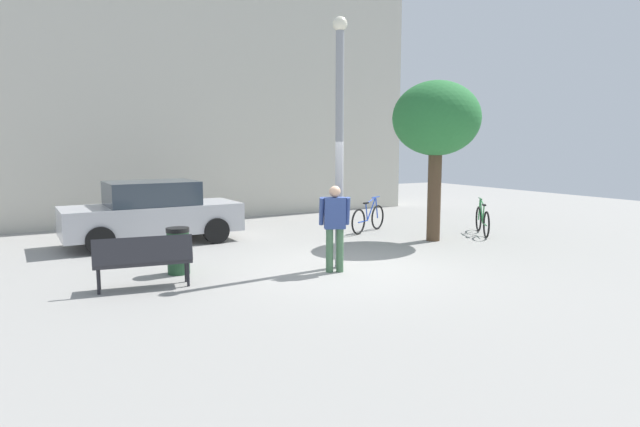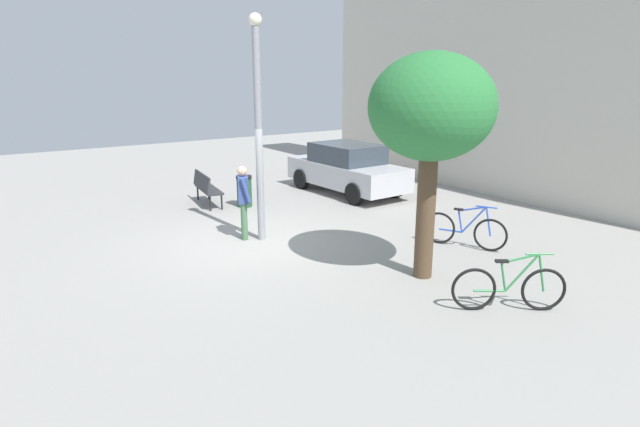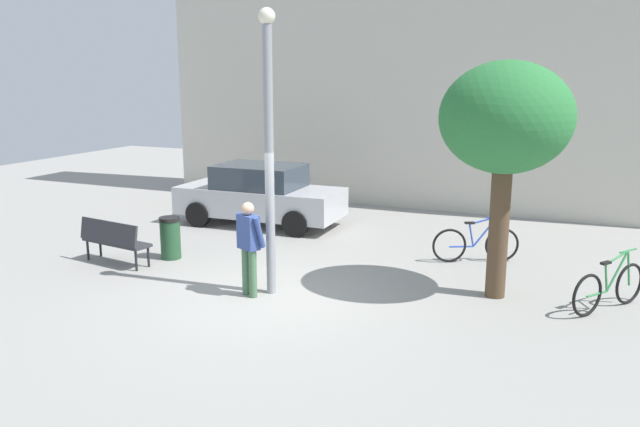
% 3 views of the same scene
% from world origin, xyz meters
% --- Properties ---
extents(ground_plane, '(36.00, 36.00, 0.00)m').
position_xyz_m(ground_plane, '(0.00, 0.00, 0.00)').
color(ground_plane, gray).
extents(building_facade, '(15.06, 2.00, 9.28)m').
position_xyz_m(building_facade, '(0.00, 9.16, 4.64)').
color(building_facade, beige).
rests_on(building_facade, ground_plane).
extents(lamppost, '(0.28, 0.28, 4.85)m').
position_xyz_m(lamppost, '(-0.06, 0.22, 2.67)').
color(lamppost, gray).
rests_on(lamppost, ground_plane).
extents(person_by_lamppost, '(0.63, 0.45, 1.67)m').
position_xyz_m(person_by_lamppost, '(-0.33, -0.07, 0.97)').
color(person_by_lamppost, '#47704C').
rests_on(person_by_lamppost, ground_plane).
extents(park_bench, '(1.65, 0.70, 0.92)m').
position_xyz_m(park_bench, '(-3.79, 0.46, 0.55)').
color(park_bench, '#2D2D33').
rests_on(park_bench, ground_plane).
extents(plaza_tree, '(2.19, 2.19, 4.03)m').
position_xyz_m(plaza_tree, '(3.61, 1.61, 3.04)').
color(plaza_tree, '#4F3B28').
rests_on(plaza_tree, ground_plane).
extents(bicycle_blue, '(1.64, 0.85, 0.97)m').
position_xyz_m(bicycle_blue, '(2.94, 3.56, 0.38)').
color(bicycle_blue, black).
rests_on(bicycle_blue, ground_plane).
extents(bicycle_green, '(1.09, 1.50, 0.97)m').
position_xyz_m(bicycle_green, '(5.41, 1.67, 0.38)').
color(bicycle_green, black).
rests_on(bicycle_green, ground_plane).
extents(parked_car_silver, '(4.24, 1.90, 1.55)m').
position_xyz_m(parked_car_silver, '(-2.74, 4.72, 0.77)').
color(parked_car_silver, '#B7B7BC').
rests_on(parked_car_silver, ground_plane).
extents(trash_bin, '(0.44, 0.44, 0.89)m').
position_xyz_m(trash_bin, '(-3.00, 1.28, 0.45)').
color(trash_bin, '#234C2D').
rests_on(trash_bin, ground_plane).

